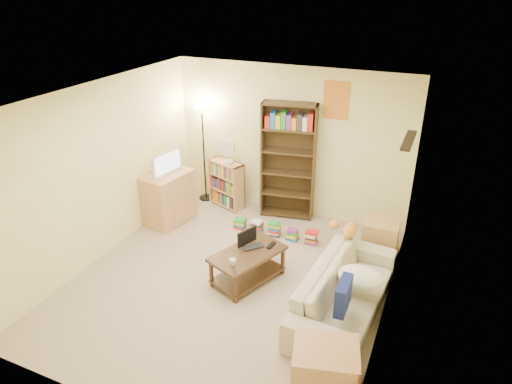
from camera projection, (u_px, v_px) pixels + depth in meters
room at (228, 170)px, 5.50m from camera, size 4.50×4.54×2.52m
sofa at (345, 291)px, 5.51m from camera, size 2.19×1.13×0.60m
navy_pillow at (343, 296)px, 4.99m from camera, size 0.13×0.40×0.36m
cream_blanket at (360, 277)px, 5.39m from camera, size 0.55×0.40×0.24m
tabby_cat at (347, 229)px, 6.08m from camera, size 0.48×0.20×0.16m
coffee_table at (248, 262)px, 6.07m from camera, size 0.88×1.13×0.44m
laptop at (255, 248)px, 6.07m from camera, size 0.46×0.46×0.02m
laptop_screen at (247, 237)px, 6.11m from camera, size 0.13×0.31×0.22m
mug at (233, 262)px, 5.73m from camera, size 0.13×0.13×0.08m
tv_remote at (271, 245)px, 6.14m from camera, size 0.07×0.18×0.02m
tv_stand at (167, 197)px, 7.52m from camera, size 0.70×0.89×0.86m
television at (164, 163)px, 7.26m from camera, size 0.67×0.31×0.37m
tall_bookshelf at (288, 159)px, 7.43m from camera, size 0.92×0.45×1.96m
short_bookshelf at (227, 184)px, 8.01m from camera, size 0.70×0.47×0.84m
desk_fan at (227, 150)px, 7.68m from camera, size 0.30×0.17×0.43m
floor_lamp at (202, 126)px, 7.85m from camera, size 0.29×0.29×1.74m
side_table at (380, 237)px, 6.66m from camera, size 0.51×0.51×0.56m
end_cabinet at (325, 369)px, 4.46m from camera, size 0.74×0.67×0.53m
book_stacks at (276, 230)px, 7.19m from camera, size 1.40×0.16×0.24m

